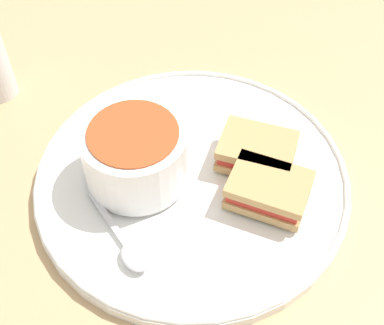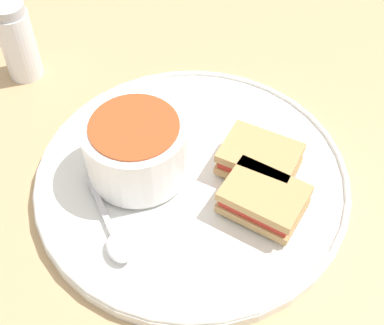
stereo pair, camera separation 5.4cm
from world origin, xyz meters
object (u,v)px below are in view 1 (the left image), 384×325
sandwich_half_near (269,190)px  spoon (131,251)px  sandwich_half_far (257,151)px  soup_bowl (135,154)px

sandwich_half_near → spoon: bearing=-4.7°
spoon → sandwich_half_far: sandwich_half_far is taller
spoon → sandwich_half_far: (-0.16, -0.04, 0.01)m
spoon → sandwich_half_near: 0.15m
spoon → soup_bowl: bearing=145.9°
sandwich_half_near → sandwich_half_far: same height
soup_bowl → sandwich_half_far: 0.13m
soup_bowl → sandwich_half_near: (-0.10, 0.09, -0.02)m
soup_bowl → spoon: 0.10m
sandwich_half_near → sandwich_half_far: bearing=-111.0°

